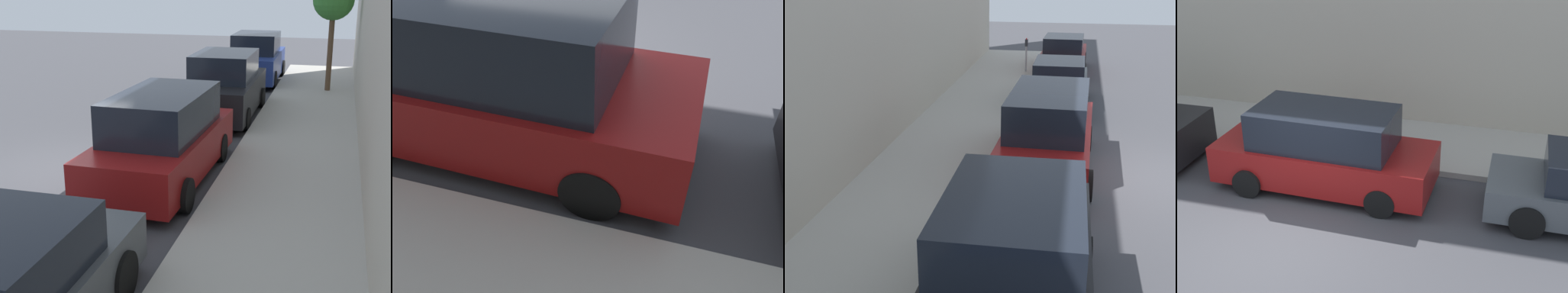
{
  "view_description": "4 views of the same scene",
  "coord_description": "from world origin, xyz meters",
  "views": [
    {
      "loc": [
        5.8,
        -10.42,
        4.12
      ],
      "look_at": [
        3.21,
        -0.7,
        1.0
      ],
      "focal_mm": 50.0,
      "sensor_mm": 36.0,
      "label": 1
    },
    {
      "loc": [
        5.8,
        2.18,
        3.19
      ],
      "look_at": [
        3.33,
        1.45,
        1.0
      ],
      "focal_mm": 35.0,
      "sensor_mm": 36.0,
      "label": 2
    },
    {
      "loc": [
        1.73,
        11.79,
        4.71
      ],
      "look_at": [
        3.65,
        1.39,
        1.0
      ],
      "focal_mm": 50.0,
      "sensor_mm": 36.0,
      "label": 3
    },
    {
      "loc": [
        -7.91,
        -4.07,
        6.26
      ],
      "look_at": [
        2.66,
        -1.07,
        1.0
      ],
      "focal_mm": 50.0,
      "sensor_mm": 36.0,
      "label": 4
    }
  ],
  "objects": [
    {
      "name": "parked_suv_fourth",
      "position": [
        2.41,
        5.77,
        0.93
      ],
      "size": [
        2.08,
        4.83,
        1.98
      ],
      "color": "black",
      "rests_on": "ground_plane"
    },
    {
      "name": "street_tree",
      "position": [
        5.42,
        10.05,
        3.34
      ],
      "size": [
        1.45,
        1.45,
        3.98
      ],
      "color": "brown",
      "rests_on": "sidewalk"
    },
    {
      "name": "parked_minivan_third",
      "position": [
        2.34,
        -0.05,
        0.92
      ],
      "size": [
        2.02,
        4.94,
        1.9
      ],
      "color": "maroon",
      "rests_on": "ground_plane"
    },
    {
      "name": "parked_suv_fifth",
      "position": [
        2.42,
        12.06,
        0.93
      ],
      "size": [
        2.08,
        4.83,
        1.98
      ],
      "color": "navy",
      "rests_on": "ground_plane"
    },
    {
      "name": "sidewalk",
      "position": [
        4.95,
        0.0,
        0.07
      ],
      "size": [
        2.9,
        32.0,
        0.15
      ],
      "color": "#B2ADA3",
      "rests_on": "ground_plane"
    },
    {
      "name": "ground_plane",
      "position": [
        0.0,
        0.0,
        0.0
      ],
      "size": [
        60.0,
        60.0,
        0.0
      ],
      "primitive_type": "plane",
      "color": "#424247"
    }
  ]
}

